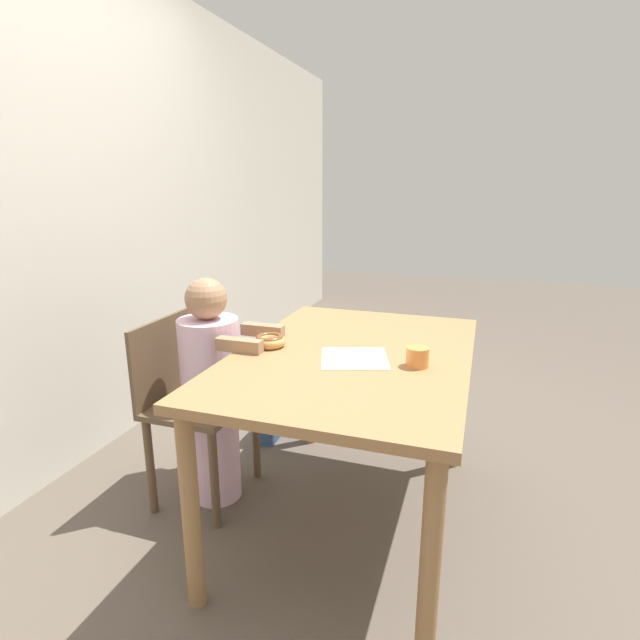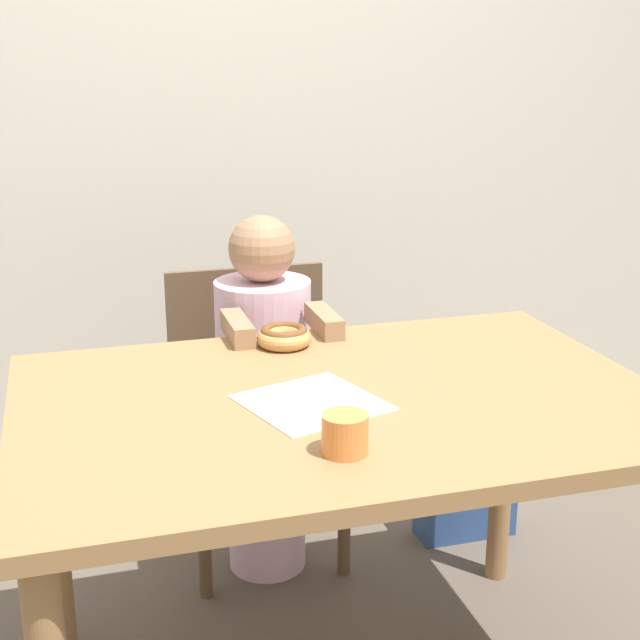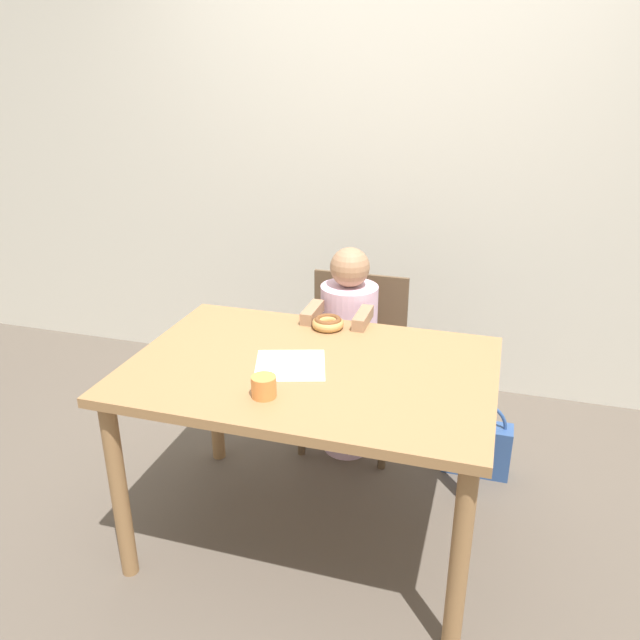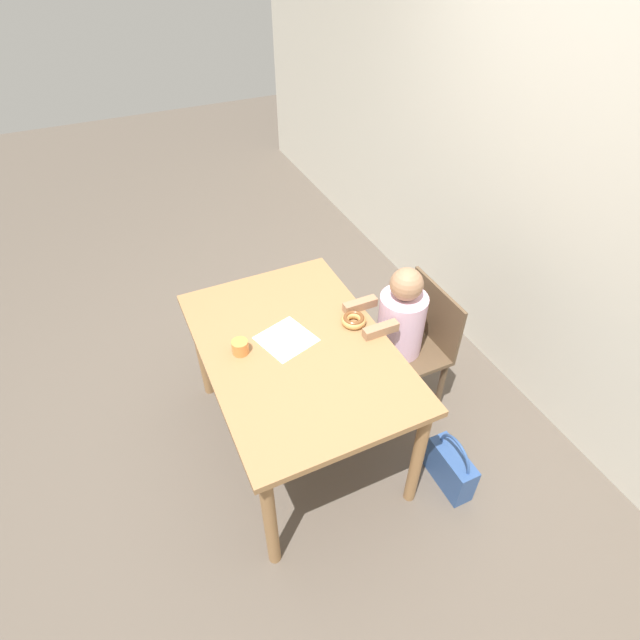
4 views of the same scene
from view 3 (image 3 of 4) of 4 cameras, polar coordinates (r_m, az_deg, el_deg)
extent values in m
plane|color=brown|center=(2.64, -0.76, -18.95)|extent=(12.00, 12.00, 0.00)
cube|color=beige|center=(3.44, 6.65, 13.99)|extent=(8.00, 0.05, 2.50)
cube|color=olive|center=(2.22, -0.85, -4.54)|extent=(1.29, 0.88, 0.03)
cylinder|color=olive|center=(2.37, -17.90, -14.71)|extent=(0.06, 0.06, 0.72)
cylinder|color=olive|center=(2.05, 12.61, -20.87)|extent=(0.06, 0.06, 0.72)
cylinder|color=olive|center=(2.91, -9.62, -6.33)|extent=(0.06, 0.06, 0.72)
cylinder|color=olive|center=(2.66, 14.07, -9.73)|extent=(0.06, 0.06, 0.72)
cube|color=brown|center=(2.93, 2.81, -3.66)|extent=(0.46, 0.38, 0.03)
cube|color=brown|center=(3.02, 3.70, 1.02)|extent=(0.46, 0.02, 0.36)
cylinder|color=brown|center=(2.96, -1.75, -8.54)|extent=(0.04, 0.04, 0.44)
cylinder|color=brown|center=(2.88, 5.80, -9.65)|extent=(0.04, 0.04, 0.44)
cylinder|color=brown|center=(3.22, 0.00, -5.82)|extent=(0.04, 0.04, 0.44)
cylinder|color=brown|center=(3.14, 6.92, -6.75)|extent=(0.04, 0.04, 0.44)
cylinder|color=silver|center=(3.00, 2.50, -7.86)|extent=(0.22, 0.22, 0.47)
cylinder|color=silver|center=(2.81, 2.65, -0.45)|extent=(0.26, 0.26, 0.37)
sphere|color=#997051|center=(2.72, 2.75, 4.84)|extent=(0.17, 0.17, 0.17)
cube|color=#997051|center=(2.61, -0.71, 0.70)|extent=(0.05, 0.19, 0.05)
cube|color=#997051|center=(2.56, 3.94, 0.18)|extent=(0.05, 0.19, 0.05)
torus|color=tan|center=(2.51, 0.73, -0.33)|extent=(0.13, 0.13, 0.04)
torus|color=brown|center=(2.50, 0.73, -0.02)|extent=(0.11, 0.11, 0.02)
cube|color=white|center=(2.21, -2.74, -4.14)|extent=(0.31, 0.31, 0.00)
cube|color=#2D4C84|center=(2.99, 14.17, -11.29)|extent=(0.29, 0.11, 0.25)
torus|color=#2D4C84|center=(2.92, 14.40, -9.29)|extent=(0.24, 0.02, 0.24)
cylinder|color=orange|center=(2.01, -5.16, -6.08)|extent=(0.08, 0.08, 0.07)
camera|label=1|loc=(2.80, -42.47, 9.29)|focal=28.00mm
camera|label=2|loc=(1.20, -54.84, -3.49)|focal=50.00mm
camera|label=4|loc=(1.78, 67.35, 34.51)|focal=28.00mm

